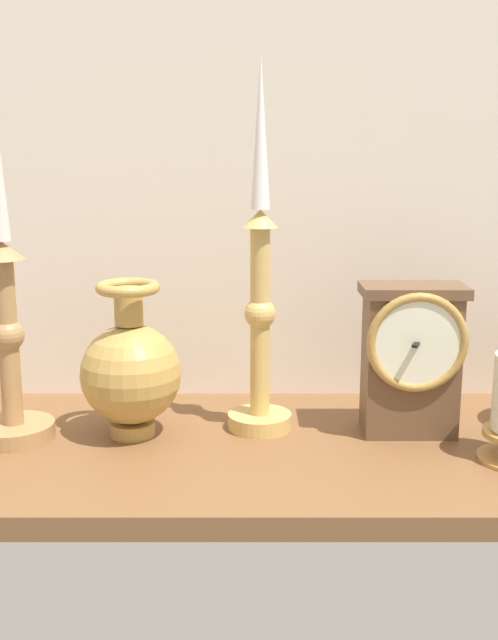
# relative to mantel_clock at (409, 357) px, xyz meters

# --- Properties ---
(ground_plane) EXTENTS (1.00, 0.36, 0.02)m
(ground_plane) POSITION_rel_mantel_clock_xyz_m (-0.18, -0.03, -0.10)
(ground_plane) COLOR brown
(back_wall) EXTENTS (1.20, 0.02, 0.65)m
(back_wall) POSITION_rel_mantel_clock_xyz_m (-0.18, 0.16, 0.23)
(back_wall) COLOR silver
(back_wall) RESTS_ON ground_plane
(mantel_clock) EXTENTS (0.12, 0.09, 0.17)m
(mantel_clock) POSITION_rel_mantel_clock_xyz_m (0.00, 0.00, 0.00)
(mantel_clock) COLOR brown
(mantel_clock) RESTS_ON ground_plane
(candlestick_tall_left) EXTENTS (0.07, 0.07, 0.42)m
(candlestick_tall_left) POSITION_rel_mantel_clock_xyz_m (-0.17, 0.02, 0.06)
(candlestick_tall_left) COLOR tan
(candlestick_tall_left) RESTS_ON ground_plane
(candlestick_tall_center) EXTENTS (0.09, 0.09, 0.42)m
(candlestick_tall_center) POSITION_rel_mantel_clock_xyz_m (-0.45, -0.02, 0.04)
(candlestick_tall_center) COLOR #A77D4D
(candlestick_tall_center) RESTS_ON ground_plane
(brass_vase_bulbous) EXTENTS (0.11, 0.11, 0.18)m
(brass_vase_bulbous) POSITION_rel_mantel_clock_xyz_m (-0.32, -0.01, -0.01)
(brass_vase_bulbous) COLOR #B89147
(brass_vase_bulbous) RESTS_ON ground_plane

